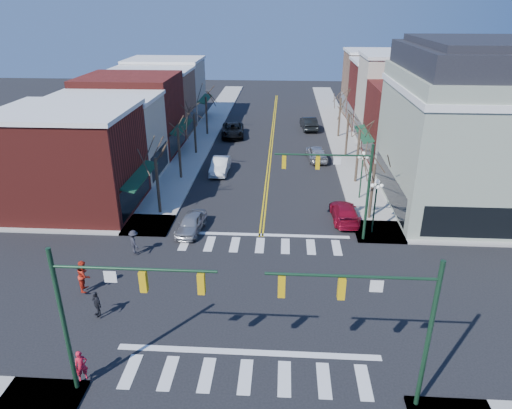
% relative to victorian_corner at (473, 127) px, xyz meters
% --- Properties ---
extents(ground, '(160.00, 160.00, 0.00)m').
position_rel_victorian_corner_xyz_m(ground, '(-16.50, -14.50, -6.66)').
color(ground, black).
rests_on(ground, ground).
extents(sidewalk_left, '(3.50, 70.00, 0.15)m').
position_rel_victorian_corner_xyz_m(sidewalk_left, '(-25.25, 5.50, -6.58)').
color(sidewalk_left, '#9E9B93').
rests_on(sidewalk_left, ground).
extents(sidewalk_right, '(3.50, 70.00, 0.15)m').
position_rel_victorian_corner_xyz_m(sidewalk_right, '(-7.75, 5.50, -6.58)').
color(sidewalk_right, '#9E9B93').
rests_on(sidewalk_right, ground).
extents(bldg_left_brick_a, '(10.00, 8.50, 8.00)m').
position_rel_victorian_corner_xyz_m(bldg_left_brick_a, '(-32.00, -2.75, -2.66)').
color(bldg_left_brick_a, maroon).
rests_on(bldg_left_brick_a, ground).
extents(bldg_left_stucco_a, '(10.00, 7.00, 7.50)m').
position_rel_victorian_corner_xyz_m(bldg_left_stucco_a, '(-32.00, 5.00, -2.91)').
color(bldg_left_stucco_a, '#BCB19B').
rests_on(bldg_left_stucco_a, ground).
extents(bldg_left_brick_b, '(10.00, 9.00, 8.50)m').
position_rel_victorian_corner_xyz_m(bldg_left_brick_b, '(-32.00, 13.00, -2.41)').
color(bldg_left_brick_b, maroon).
rests_on(bldg_left_brick_b, ground).
extents(bldg_left_tan, '(10.00, 7.50, 7.80)m').
position_rel_victorian_corner_xyz_m(bldg_left_tan, '(-32.00, 21.25, -2.76)').
color(bldg_left_tan, '#A17458').
rests_on(bldg_left_tan, ground).
extents(bldg_left_stucco_b, '(10.00, 8.00, 8.20)m').
position_rel_victorian_corner_xyz_m(bldg_left_stucco_b, '(-32.00, 29.00, -2.56)').
color(bldg_left_stucco_b, '#BCB19B').
rests_on(bldg_left_stucco_b, ground).
extents(bldg_right_brick_a, '(10.00, 8.50, 8.00)m').
position_rel_victorian_corner_xyz_m(bldg_right_brick_a, '(-1.00, 11.25, -2.66)').
color(bldg_right_brick_a, maroon).
rests_on(bldg_right_brick_a, ground).
extents(bldg_right_stucco, '(10.00, 7.00, 10.00)m').
position_rel_victorian_corner_xyz_m(bldg_right_stucco, '(-1.00, 19.00, -1.66)').
color(bldg_right_stucco, '#BCB19B').
rests_on(bldg_right_stucco, ground).
extents(bldg_right_brick_b, '(10.00, 8.00, 8.50)m').
position_rel_victorian_corner_xyz_m(bldg_right_brick_b, '(-1.00, 26.50, -2.41)').
color(bldg_right_brick_b, maroon).
rests_on(bldg_right_brick_b, ground).
extents(bldg_right_tan, '(10.00, 8.00, 9.00)m').
position_rel_victorian_corner_xyz_m(bldg_right_tan, '(-1.00, 34.50, -2.16)').
color(bldg_right_tan, '#A17458').
rests_on(bldg_right_tan, ground).
extents(victorian_corner, '(12.25, 14.25, 13.30)m').
position_rel_victorian_corner_xyz_m(victorian_corner, '(0.00, 0.00, 0.00)').
color(victorian_corner, gray).
rests_on(victorian_corner, ground).
extents(traffic_mast_near_left, '(6.60, 0.28, 7.20)m').
position_rel_victorian_corner_xyz_m(traffic_mast_near_left, '(-22.05, -21.90, -1.95)').
color(traffic_mast_near_left, '#14331E').
rests_on(traffic_mast_near_left, ground).
extents(traffic_mast_near_right, '(6.60, 0.28, 7.20)m').
position_rel_victorian_corner_xyz_m(traffic_mast_near_right, '(-10.95, -21.90, -1.95)').
color(traffic_mast_near_right, '#14331E').
rests_on(traffic_mast_near_right, ground).
extents(traffic_mast_far_right, '(6.60, 0.28, 7.20)m').
position_rel_victorian_corner_xyz_m(traffic_mast_far_right, '(-10.95, -7.10, -1.95)').
color(traffic_mast_far_right, '#14331E').
rests_on(traffic_mast_far_right, ground).
extents(lamppost_corner, '(0.36, 0.36, 4.33)m').
position_rel_victorian_corner_xyz_m(lamppost_corner, '(-8.30, -6.00, -3.70)').
color(lamppost_corner, '#14331E').
rests_on(lamppost_corner, ground).
extents(lamppost_midblock, '(0.36, 0.36, 4.33)m').
position_rel_victorian_corner_xyz_m(lamppost_midblock, '(-8.30, 0.50, -3.70)').
color(lamppost_midblock, '#14331E').
rests_on(lamppost_midblock, ground).
extents(tree_left_a, '(0.24, 0.24, 4.76)m').
position_rel_victorian_corner_xyz_m(tree_left_a, '(-24.90, -3.50, -4.28)').
color(tree_left_a, '#382B21').
rests_on(tree_left_a, ground).
extents(tree_left_b, '(0.24, 0.24, 5.04)m').
position_rel_victorian_corner_xyz_m(tree_left_b, '(-24.90, 4.50, -4.14)').
color(tree_left_b, '#382B21').
rests_on(tree_left_b, ground).
extents(tree_left_c, '(0.24, 0.24, 4.55)m').
position_rel_victorian_corner_xyz_m(tree_left_c, '(-24.90, 12.50, -4.38)').
color(tree_left_c, '#382B21').
rests_on(tree_left_c, ground).
extents(tree_left_d, '(0.24, 0.24, 4.90)m').
position_rel_victorian_corner_xyz_m(tree_left_d, '(-24.90, 20.50, -4.21)').
color(tree_left_d, '#382B21').
rests_on(tree_left_d, ground).
extents(tree_right_a, '(0.24, 0.24, 4.62)m').
position_rel_victorian_corner_xyz_m(tree_right_a, '(-8.10, -3.50, -4.35)').
color(tree_right_a, '#382B21').
rests_on(tree_right_a, ground).
extents(tree_right_b, '(0.24, 0.24, 5.18)m').
position_rel_victorian_corner_xyz_m(tree_right_b, '(-8.10, 4.50, -4.07)').
color(tree_right_b, '#382B21').
rests_on(tree_right_b, ground).
extents(tree_right_c, '(0.24, 0.24, 4.83)m').
position_rel_victorian_corner_xyz_m(tree_right_c, '(-8.10, 12.50, -4.24)').
color(tree_right_c, '#382B21').
rests_on(tree_right_c, ground).
extents(tree_right_d, '(0.24, 0.24, 4.97)m').
position_rel_victorian_corner_xyz_m(tree_right_d, '(-8.10, 20.50, -4.17)').
color(tree_right_d, '#382B21').
rests_on(tree_right_d, ground).
extents(car_left_near, '(2.10, 4.20, 1.37)m').
position_rel_victorian_corner_xyz_m(car_left_near, '(-21.75, -6.50, -5.97)').
color(car_left_near, '#A5A5AA').
rests_on(car_left_near, ground).
extents(car_left_mid, '(1.70, 4.64, 1.52)m').
position_rel_victorian_corner_xyz_m(car_left_mid, '(-21.30, 6.40, -5.90)').
color(car_left_mid, white).
rests_on(car_left_mid, ground).
extents(car_left_far, '(3.26, 6.16, 1.65)m').
position_rel_victorian_corner_xyz_m(car_left_far, '(-21.53, 19.99, -5.83)').
color(car_left_far, black).
rests_on(car_left_far, ground).
extents(car_right_near, '(2.12, 4.86, 1.39)m').
position_rel_victorian_corner_xyz_m(car_right_near, '(-10.10, -3.82, -5.96)').
color(car_right_near, maroon).
rests_on(car_right_near, ground).
extents(car_right_mid, '(2.44, 4.93, 1.62)m').
position_rel_victorian_corner_xyz_m(car_right_mid, '(-11.43, 11.07, -5.85)').
color(car_right_mid, '#B4B3B8').
rests_on(car_right_mid, ground).
extents(car_right_far, '(2.37, 5.36, 1.71)m').
position_rel_victorian_corner_xyz_m(car_right_far, '(-11.70, 24.08, -5.80)').
color(car_right_far, black).
rests_on(car_right_far, ground).
extents(pedestrian_red_a, '(0.67, 0.61, 1.53)m').
position_rel_victorian_corner_xyz_m(pedestrian_red_a, '(-23.80, -21.43, -5.74)').
color(pedestrian_red_a, red).
rests_on(pedestrian_red_a, sidewalk_left).
extents(pedestrian_red_b, '(0.90, 1.07, 1.94)m').
position_rel_victorian_corner_xyz_m(pedestrian_red_b, '(-26.50, -14.56, -5.54)').
color(pedestrian_red_b, red).
rests_on(pedestrian_red_b, sidewalk_left).
extents(pedestrian_dark_a, '(0.91, 0.88, 1.52)m').
position_rel_victorian_corner_xyz_m(pedestrian_dark_a, '(-24.87, -16.89, -5.75)').
color(pedestrian_dark_a, black).
rests_on(pedestrian_dark_a, sidewalk_left).
extents(pedestrian_dark_b, '(1.16, 1.25, 1.69)m').
position_rel_victorian_corner_xyz_m(pedestrian_dark_b, '(-24.91, -10.14, -5.66)').
color(pedestrian_dark_b, '#212129').
rests_on(pedestrian_dark_b, sidewalk_left).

